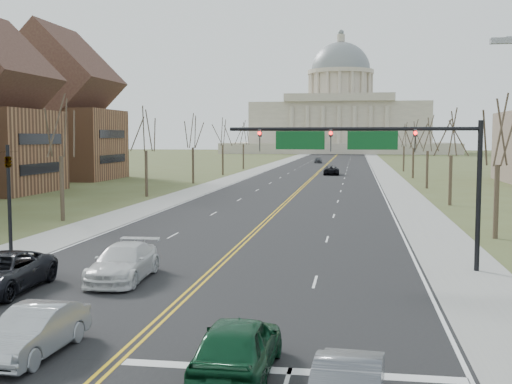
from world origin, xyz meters
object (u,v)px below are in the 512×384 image
(signal_mast, at_px, (371,150))
(car_nb_outer_lead, at_px, (349,382))
(car_sb_inner_lead, at_px, (34,331))
(car_sb_outer_lead, at_px, (1,273))
(car_sb_inner_second, at_px, (123,262))
(car_far_sb, at_px, (318,160))
(car_nb_inner_lead, at_px, (238,346))
(signal_left, at_px, (9,188))
(car_far_nb, at_px, (331,170))

(signal_mast, relative_size, car_nb_outer_lead, 2.77)
(signal_mast, xyz_separation_m, car_sb_inner_lead, (-9.99, -14.35, -5.03))
(signal_mast, relative_size, car_sb_outer_lead, 2.08)
(car_sb_inner_second, bearing_deg, car_far_sb, 87.40)
(car_nb_inner_lead, bearing_deg, car_sb_outer_lead, -33.28)
(signal_left, distance_m, car_far_sb, 126.67)
(car_nb_inner_lead, distance_m, car_sb_outer_lead, 13.71)
(car_nb_inner_lead, xyz_separation_m, car_sb_inner_lead, (-6.21, 0.71, -0.11))
(car_nb_outer_lead, bearing_deg, car_far_nb, -83.75)
(car_far_nb, bearing_deg, car_far_sb, -86.46)
(car_sb_outer_lead, distance_m, car_far_nb, 85.57)
(signal_mast, xyz_separation_m, car_sb_outer_lead, (-15.16, -7.41, -4.94))
(signal_mast, height_order, signal_left, signal_mast)
(car_nb_inner_lead, height_order, car_far_nb, car_nb_inner_lead)
(car_nb_outer_lead, xyz_separation_m, car_sb_inner_lead, (-9.18, 2.54, -0.00))
(car_nb_outer_lead, bearing_deg, signal_mast, -88.93)
(car_nb_inner_lead, bearing_deg, car_sb_inner_second, -55.25)
(car_nb_inner_lead, distance_m, car_far_nb, 92.62)
(car_sb_inner_lead, bearing_deg, car_sb_outer_lead, 129.04)
(car_nb_inner_lead, height_order, car_sb_outer_lead, car_nb_inner_lead)
(car_far_nb, bearing_deg, car_sb_inner_second, 83.35)
(car_sb_outer_lead, bearing_deg, car_far_sb, 85.99)
(car_sb_outer_lead, height_order, car_sb_inner_second, car_sb_outer_lead)
(signal_mast, bearing_deg, car_far_sb, 94.48)
(car_nb_inner_lead, distance_m, car_sb_inner_second, 12.80)
(signal_left, distance_m, car_nb_inner_lead, 21.57)
(car_nb_outer_lead, distance_m, car_far_nb, 94.52)
(car_nb_inner_lead, relative_size, car_sb_outer_lead, 0.84)
(signal_mast, bearing_deg, signal_left, 180.00)
(car_nb_inner_lead, distance_m, car_sb_inner_lead, 6.25)
(car_sb_outer_lead, relative_size, car_far_sb, 1.35)
(signal_left, relative_size, car_sb_inner_lead, 1.37)
(signal_left, distance_m, car_sb_outer_lead, 8.81)
(car_nb_inner_lead, bearing_deg, signal_left, -44.13)
(signal_mast, bearing_deg, car_far_nb, 93.57)
(car_far_nb, bearing_deg, signal_left, 77.30)
(car_nb_inner_lead, bearing_deg, car_far_sb, -86.84)
(signal_mast, xyz_separation_m, car_sb_inner_second, (-10.95, -4.46, -4.95))
(car_far_sb, bearing_deg, car_nb_outer_lead, -87.60)
(signal_mast, bearing_deg, car_nb_inner_lead, -104.09)
(car_sb_inner_lead, bearing_deg, car_nb_inner_lead, -4.14)
(car_nb_outer_lead, bearing_deg, signal_left, -39.16)
(car_nb_inner_lead, relative_size, car_far_nb, 0.86)
(signal_left, bearing_deg, car_far_sb, 85.90)
(car_sb_inner_lead, distance_m, car_far_nb, 92.04)
(car_sb_inner_second, height_order, car_far_sb, car_sb_inner_second)
(car_nb_inner_lead, bearing_deg, car_nb_outer_lead, 149.17)
(car_sb_outer_lead, xyz_separation_m, car_far_nb, (10.32, 84.95, -0.02))
(car_sb_outer_lead, bearing_deg, car_sb_inner_lead, -55.13)
(signal_mast, height_order, car_far_nb, signal_mast)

